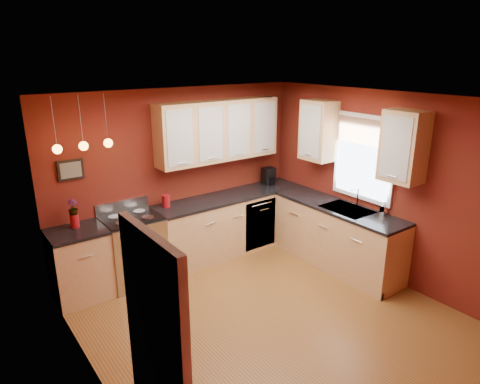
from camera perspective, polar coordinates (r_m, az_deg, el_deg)
floor at (r=5.43m, az=3.68°, el=-16.30°), size 4.20×4.20×0.00m
ceiling at (r=4.50m, az=4.35°, el=12.16°), size 4.00×4.20×0.02m
wall_back at (r=6.47m, az=-8.08°, el=2.10°), size 4.00×0.02×2.60m
wall_front at (r=3.64m, az=26.34°, el=-12.86°), size 4.00×0.02×2.60m
wall_left at (r=3.94m, az=-19.21°, el=-9.55°), size 0.02×4.20×2.60m
wall_right at (r=6.23m, az=18.20°, el=0.73°), size 0.02×4.20×2.60m
base_cabinets_back_left at (r=5.96m, az=-20.52°, el=-9.16°), size 0.70×0.60×0.90m
base_cabinets_back_right at (r=6.87m, az=-1.20°, el=-4.27°), size 2.54×0.60×0.90m
base_cabinets_right at (r=6.55m, az=12.74°, el=-5.88°), size 0.60×2.10×0.90m
counter_back_left at (r=5.77m, az=-21.03°, el=-4.99°), size 0.70×0.62×0.04m
counter_back_right at (r=6.70m, az=-1.22°, el=-0.56°), size 2.54×0.62×0.04m
counter_right at (r=6.38m, az=13.03°, el=-2.01°), size 0.62×2.10×0.04m
gas_range at (r=6.14m, az=-14.00°, el=-7.34°), size 0.76×0.64×1.11m
dishwasher_front at (r=6.86m, az=2.74°, el=-4.32°), size 0.60×0.02×0.80m
sink at (r=6.30m, az=14.06°, el=-2.42°), size 0.50×0.70×0.33m
window at (r=6.29m, az=16.20°, el=4.74°), size 0.06×1.02×1.22m
door_left_wall at (r=3.14m, az=-10.78°, el=-22.60°), size 0.12×0.82×2.05m
upper_cabinets_back at (r=6.48m, az=-2.88°, el=8.18°), size 2.00×0.35×0.90m
upper_cabinets_right at (r=6.13m, az=15.36°, el=7.00°), size 0.35×1.95×0.90m
wall_picture at (r=5.82m, az=-21.65°, el=2.76°), size 0.32×0.03×0.26m
pendant_lights at (r=5.46m, az=-20.14°, el=5.86°), size 0.71×0.11×0.66m
red_canister at (r=6.24m, az=-9.85°, el=-1.18°), size 0.12×0.12×0.18m
red_vase at (r=5.83m, az=-21.19°, el=-3.60°), size 0.11×0.11×0.18m
flowers at (r=5.77m, az=-21.38°, el=-1.98°), size 0.14×0.14×0.21m
coffee_maker at (r=7.24m, az=3.86°, el=2.07°), size 0.21×0.21×0.28m
soap_pump at (r=6.20m, az=18.67°, el=-2.02°), size 0.09×0.10×0.18m
dish_towel at (r=5.84m, az=-12.90°, el=-8.20°), size 0.21×0.01×0.28m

